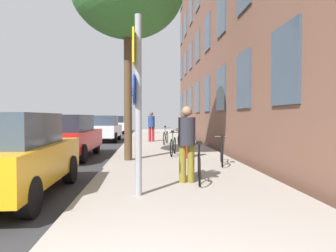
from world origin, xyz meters
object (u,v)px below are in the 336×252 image
(bicycle_2, at_px, (173,145))
(pedestrian_0, at_px, (187,139))
(car_0, at_px, (10,155))
(bicycle_3, at_px, (184,140))
(pedestrian_2, at_px, (151,124))
(bicycle_1, at_px, (222,153))
(bicycle_4, at_px, (166,137))
(traffic_light, at_px, (135,102))
(car_3, at_px, (116,124))
(sign_post, at_px, (137,94))
(bicycle_0, at_px, (199,166))
(car_2, at_px, (104,128))
(car_1, at_px, (68,136))
(pedestrian_1, at_px, (184,132))
(bicycle_5, at_px, (185,134))

(bicycle_2, relative_size, pedestrian_0, 0.95)
(pedestrian_0, height_order, car_0, pedestrian_0)
(bicycle_3, distance_m, pedestrian_2, 4.48)
(bicycle_1, relative_size, bicycle_3, 0.97)
(bicycle_4, height_order, car_0, car_0)
(bicycle_1, distance_m, pedestrian_2, 9.24)
(bicycle_2, bearing_deg, traffic_light, 97.85)
(car_3, bearing_deg, sign_post, -83.63)
(bicycle_1, height_order, bicycle_4, bicycle_4)
(bicycle_2, relative_size, car_3, 0.38)
(bicycle_0, bearing_deg, bicycle_2, 92.14)
(car_0, distance_m, car_2, 13.83)
(car_1, bearing_deg, car_0, -86.38)
(bicycle_4, bearing_deg, car_1, -130.67)
(traffic_light, xyz_separation_m, bicycle_1, (3.24, -16.68, -2.33))
(car_2, bearing_deg, car_0, -89.61)
(pedestrian_0, distance_m, car_0, 3.53)
(pedestrian_1, relative_size, car_0, 0.40)
(bicycle_5, bearing_deg, pedestrian_0, -96.75)
(bicycle_2, xyz_separation_m, bicycle_5, (1.32, 7.20, 0.00))
(bicycle_1, bearing_deg, traffic_light, 100.98)
(bicycle_1, distance_m, pedestrian_0, 2.92)
(sign_post, distance_m, bicycle_4, 10.93)
(bicycle_0, bearing_deg, bicycle_5, 84.55)
(traffic_light, xyz_separation_m, bicycle_4, (1.97, -9.48, -2.31))
(traffic_light, relative_size, bicycle_0, 2.42)
(car_1, distance_m, car_2, 8.00)
(bicycle_4, distance_m, pedestrian_0, 9.73)
(car_2, bearing_deg, bicycle_5, -11.56)
(bicycle_1, xyz_separation_m, car_2, (-4.92, 10.62, 0.36))
(bicycle_5, bearing_deg, sign_post, -100.67)
(car_0, xyz_separation_m, car_3, (-0.26, 23.48, 0.00))
(car_1, bearing_deg, bicycle_5, 53.02)
(bicycle_0, xyz_separation_m, bicycle_1, (1.09, 2.40, 0.01))
(bicycle_3, bearing_deg, car_3, 106.29)
(bicycle_3, height_order, bicycle_4, bicycle_3)
(bicycle_2, xyz_separation_m, pedestrian_2, (-0.72, 6.60, 0.63))
(pedestrian_1, distance_m, pedestrian_2, 7.60)
(traffic_light, bearing_deg, sign_post, -87.70)
(bicycle_2, distance_m, pedestrian_0, 4.95)
(car_2, bearing_deg, bicycle_2, -66.03)
(bicycle_3, distance_m, car_2, 7.28)
(pedestrian_2, bearing_deg, pedestrian_1, -82.20)
(traffic_light, height_order, pedestrian_2, traffic_light)
(bicycle_2, xyz_separation_m, car_2, (-3.65, 8.22, 0.36))
(pedestrian_1, xyz_separation_m, car_1, (-4.24, 1.15, -0.19))
(pedestrian_1, xyz_separation_m, car_2, (-3.97, 9.14, -0.19))
(bicycle_0, xyz_separation_m, bicycle_4, (-0.18, 9.60, 0.03))
(bicycle_1, relative_size, bicycle_5, 1.01)
(traffic_light, bearing_deg, bicycle_0, -83.58)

